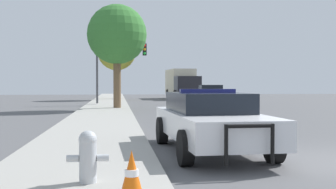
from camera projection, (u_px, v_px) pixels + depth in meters
name	position (u px, v px, depth m)	size (l,w,h in m)	color
ground_plane	(331.00, 161.00, 8.68)	(110.00, 110.00, 0.00)	#565659
sidewalk_left	(80.00, 164.00, 8.07)	(3.00, 110.00, 0.13)	#A3A099
police_car	(210.00, 120.00, 9.91)	(2.22, 5.20, 1.48)	white
fire_hydrant	(88.00, 155.00, 6.27)	(0.62, 0.27, 0.78)	#B7BCC1
traffic_light	(118.00, 59.00, 31.80)	(3.81, 0.35, 4.69)	#424247
car_background_oncoming	(211.00, 95.00, 30.93)	(2.25, 4.06, 1.53)	black
box_truck	(182.00, 83.00, 44.42)	(2.82, 7.96, 3.14)	black
tree_sidewalk_far	(117.00, 51.00, 41.51)	(3.82, 3.82, 6.63)	#4C3823
tree_sidewalk_mid	(117.00, 35.00, 25.77)	(3.66, 3.66, 6.34)	brown
traffic_cone	(132.00, 175.00, 5.34)	(0.33, 0.33, 0.63)	orange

